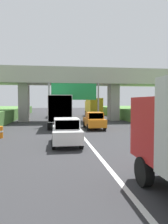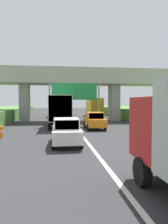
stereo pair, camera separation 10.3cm
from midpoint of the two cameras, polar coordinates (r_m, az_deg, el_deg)
lane_centre_stripe at (r=24.54m, az=-2.43°, el=-3.73°), size 0.20×92.84×0.01m
overpass_bridge at (r=31.10m, az=-3.55°, el=8.02°), size 40.00×4.80×7.51m
overhead_highway_sign at (r=24.43m, az=-2.45°, el=4.83°), size 5.88×0.18×5.01m
truck_yellow at (r=40.21m, az=2.79°, el=1.56°), size 2.44×7.30×3.44m
truck_black at (r=40.34m, az=-6.92°, el=1.54°), size 2.44×7.30×3.44m
truck_silver at (r=23.33m, az=-6.43°, el=0.67°), size 2.44×7.30×3.44m
car_orange at (r=21.75m, az=2.98°, el=-2.31°), size 1.86×4.10×1.72m
car_white at (r=13.78m, az=-4.61°, el=-5.27°), size 1.86×4.10×1.72m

